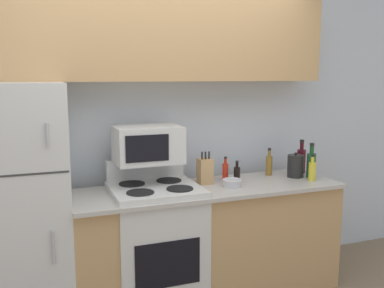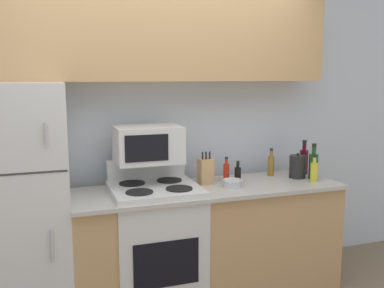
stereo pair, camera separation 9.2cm
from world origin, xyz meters
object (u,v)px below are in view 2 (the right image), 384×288
(bottle_vinegar, at_px, (271,165))
(kettle, at_px, (297,167))
(bottle_hot_sauce, at_px, (226,171))
(bottle_cooking_spray, at_px, (314,171))
(bottle_wine_green, at_px, (313,165))
(microwave, at_px, (148,144))
(knife_block, at_px, (206,171))
(bottle_soy_sauce, at_px, (238,174))
(stove, at_px, (156,244))
(bottle_wine_red, at_px, (304,160))
(refrigerator, at_px, (15,207))
(bowl, at_px, (233,183))

(bottle_vinegar, bearing_deg, kettle, -38.64)
(bottle_hot_sauce, distance_m, bottle_cooking_spray, 0.72)
(bottle_wine_green, xyz_separation_m, bottle_cooking_spray, (-0.05, -0.09, -0.03))
(microwave, xyz_separation_m, kettle, (1.28, -0.08, -0.25))
(knife_block, height_order, bottle_cooking_spray, knife_block)
(microwave, distance_m, bottle_soy_sauce, 0.78)
(stove, xyz_separation_m, bottle_wine_red, (1.40, 0.16, 0.53))
(bottle_vinegar, relative_size, kettle, 1.11)
(knife_block, distance_m, bottle_wine_green, 0.93)
(refrigerator, relative_size, kettle, 7.93)
(microwave, distance_m, kettle, 1.31)
(bottle_cooking_spray, distance_m, kettle, 0.17)
(knife_block, height_order, bottle_hot_sauce, knife_block)
(knife_block, xyz_separation_m, bottle_wine_green, (0.92, -0.14, 0.01))
(stove, height_order, knife_block, knife_block)
(bottle_wine_red, bearing_deg, bottle_cooking_spray, -106.95)
(knife_block, xyz_separation_m, bottle_hot_sauce, (0.20, 0.04, -0.02))
(stove, height_order, bottle_soy_sauce, stove)
(microwave, distance_m, bottle_vinegar, 1.13)
(bottle_hot_sauce, bearing_deg, microwave, -177.86)
(bottle_hot_sauce, height_order, bottle_wine_green, bottle_wine_green)
(knife_block, relative_size, bowl, 1.69)
(bottle_vinegar, bearing_deg, stove, -170.74)
(stove, bearing_deg, knife_block, 12.59)
(knife_block, bearing_deg, bottle_hot_sauce, 11.43)
(bottle_wine_green, bearing_deg, kettle, 146.26)
(bottle_hot_sauce, distance_m, bottle_vinegar, 0.44)
(bottle_soy_sauce, distance_m, bottle_wine_red, 0.71)
(microwave, height_order, bottle_wine_red, microwave)
(bottle_cooking_spray, bearing_deg, knife_block, 165.72)
(knife_block, bearing_deg, stove, -167.41)
(stove, relative_size, bowl, 7.06)
(stove, bearing_deg, bottle_wine_red, 6.33)
(bottle_hot_sauce, relative_size, bottle_wine_red, 0.67)
(bottle_soy_sauce, relative_size, bottle_wine_green, 0.60)
(refrigerator, relative_size, bottle_soy_sauce, 9.53)
(bottle_soy_sauce, distance_m, bottle_vinegar, 0.40)
(microwave, distance_m, bottle_wine_green, 1.41)
(refrigerator, xyz_separation_m, bottle_wine_green, (2.35, -0.10, 0.16))
(refrigerator, relative_size, bottle_wine_red, 5.72)
(bottle_hot_sauce, xyz_separation_m, bottle_cooking_spray, (0.67, -0.26, 0.01))
(bottle_wine_red, distance_m, bottle_vinegar, 0.32)
(bottle_soy_sauce, relative_size, bottle_hot_sauce, 0.90)
(knife_block, height_order, bottle_wine_green, bottle_wine_green)
(knife_block, relative_size, bottle_vinegar, 1.10)
(stove, relative_size, bottle_hot_sauce, 5.49)
(knife_block, relative_size, bottle_wine_red, 0.88)
(knife_block, xyz_separation_m, bowl, (0.17, -0.16, -0.07))
(refrigerator, bearing_deg, bottle_vinegar, 3.05)
(stove, xyz_separation_m, bottle_cooking_spray, (1.31, -0.12, 0.50))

